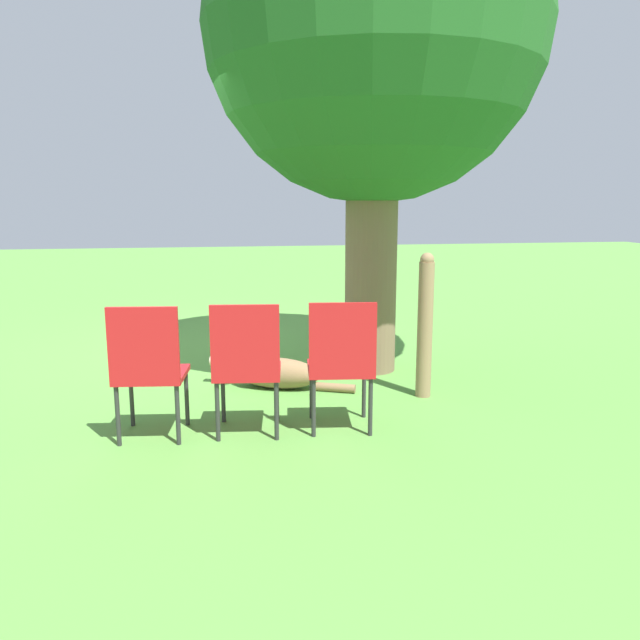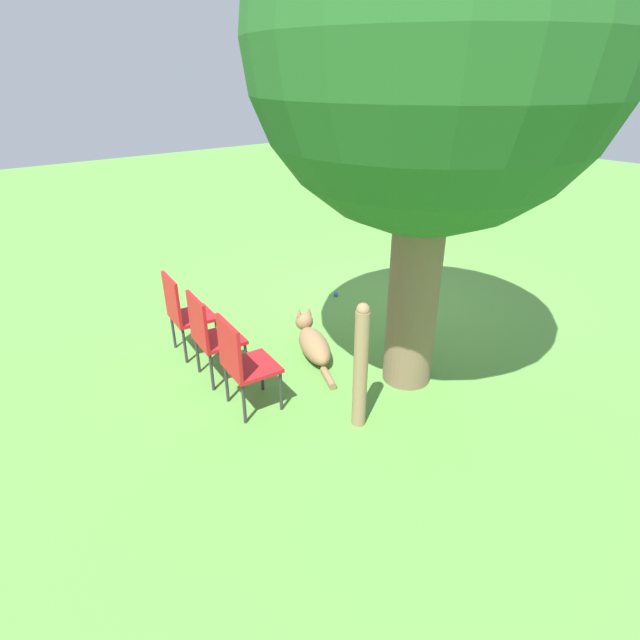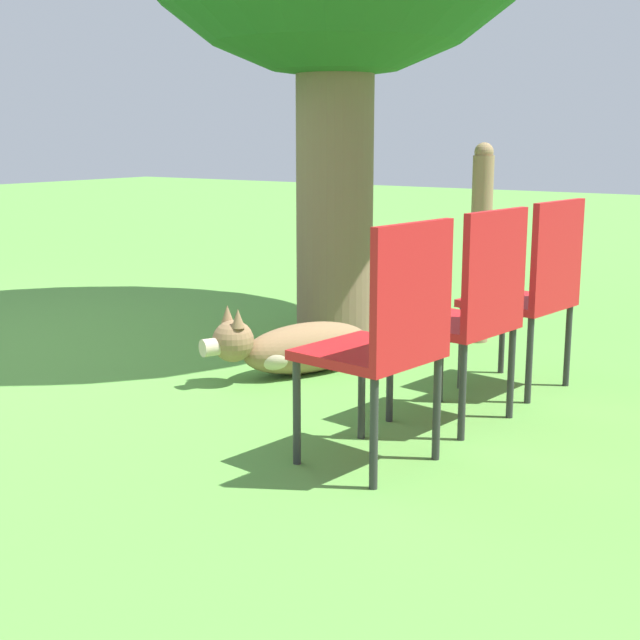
{
  "view_description": "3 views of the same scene",
  "coord_description": "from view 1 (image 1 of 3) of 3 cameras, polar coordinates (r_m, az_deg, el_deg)",
  "views": [
    {
      "loc": [
        6.26,
        -0.39,
        1.56
      ],
      "look_at": [
        1.61,
        0.42,
        0.64
      ],
      "focal_mm": 35.0,
      "sensor_mm": 36.0,
      "label": 1
    },
    {
      "loc": [
        4.14,
        3.75,
        2.77
      ],
      "look_at": [
        1.08,
        0.04,
        0.36
      ],
      "focal_mm": 28.0,
      "sensor_mm": 36.0,
      "label": 2
    },
    {
      "loc": [
        3.79,
        -3.5,
        1.2
      ],
      "look_at": [
        1.21,
        0.25,
        0.25
      ],
      "focal_mm": 50.0,
      "sensor_mm": 36.0,
      "label": 3
    }
  ],
  "objects": [
    {
      "name": "tennis_ball",
      "position": [
        6.47,
        -14.51,
        -3.03
      ],
      "size": [
        0.07,
        0.07,
        0.07
      ],
      "color": "blue",
      "rests_on": "ground_plane"
    },
    {
      "name": "fence_post",
      "position": [
        4.99,
        9.58,
        -0.46
      ],
      "size": [
        0.12,
        0.12,
        1.16
      ],
      "color": "#937551",
      "rests_on": "ground_plane"
    },
    {
      "name": "oak_tree",
      "position": [
        5.83,
        5.01,
        24.66
      ],
      "size": [
        2.92,
        2.92,
        4.44
      ],
      "color": "#7A6047",
      "rests_on": "ground_plane"
    },
    {
      "name": "red_chair_0",
      "position": [
        4.18,
        -15.42,
        -3.96
      ],
      "size": [
        0.47,
        0.49,
        0.91
      ],
      "rotation": [
        0.0,
        0.0,
        3.02
      ],
      "color": "red",
      "rests_on": "ground_plane"
    },
    {
      "name": "red_chair_1",
      "position": [
        4.14,
        -6.73,
        -3.79
      ],
      "size": [
        0.47,
        0.49,
        0.91
      ],
      "rotation": [
        0.0,
        0.0,
        3.02
      ],
      "color": "red",
      "rests_on": "ground_plane"
    },
    {
      "name": "ground_plane",
      "position": [
        6.46,
        -6.17,
        -3.07
      ],
      "size": [
        30.0,
        30.0,
        0.0
      ],
      "primitive_type": "plane",
      "color": "#56933D"
    },
    {
      "name": "dog",
      "position": [
        5.28,
        -4.72,
        -4.7
      ],
      "size": [
        0.6,
        1.19,
        0.39
      ],
      "rotation": [
        0.0,
        0.0,
        4.31
      ],
      "color": "olive",
      "rests_on": "ground_plane"
    },
    {
      "name": "red_chair_2",
      "position": [
        4.19,
        1.95,
        -3.54
      ],
      "size": [
        0.47,
        0.49,
        0.91
      ],
      "rotation": [
        0.0,
        0.0,
        3.02
      ],
      "color": "red",
      "rests_on": "ground_plane"
    }
  ]
}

